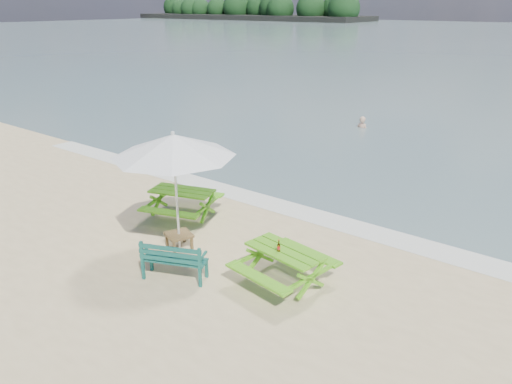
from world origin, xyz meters
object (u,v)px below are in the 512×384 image
Objects in this scene: park_bench at (175,267)px; side_table at (179,240)px; patio_umbrella at (173,146)px; beer_bottle at (279,248)px; swimmer at (362,134)px; picnic_table_left at (183,204)px; picnic_table_right at (284,267)px.

side_table is (-0.95, 1.03, -0.07)m from park_bench.
park_bench is at bearing -47.31° from patio_umbrella.
patio_umbrella is 3.24m from beer_bottle.
park_bench is 15.09m from swimmer.
patio_umbrella is 14.43× the size of beer_bottle.
patio_umbrella is 14.17m from swimmer.
picnic_table_left is 0.64× the size of patio_umbrella.
side_table is 0.43× the size of swimmer.
picnic_table_right is at bearing 32.51° from park_bench.
picnic_table_right is 2.87m from side_table.
beer_bottle reaches higher than swimmer.
beer_bottle is at bearing 1.44° from side_table.
picnic_table_right is 14.45m from swimmer.
side_table is at bearing -178.56° from beer_bottle.
picnic_table_right is 1.22× the size of swimmer.
side_table is at bearing -81.11° from swimmer.
park_bench is 5.72× the size of beer_bottle.
beer_bottle reaches higher than picnic_table_left.
swimmer is at bearing 98.89° from side_table.
side_table is (1.20, -1.29, -0.19)m from picnic_table_left.
picnic_table_left is at bearing 164.84° from picnic_table_right.
picnic_table_right is at bearing -69.69° from swimmer.
side_table is 2.88m from beer_bottle.
picnic_table_left is 2.75m from patio_umbrella.
beer_bottle reaches higher than side_table.
swimmer is at bearing 110.31° from picnic_table_right.
swimmer reaches higher than side_table.
beer_bottle is 14.57m from swimmer.
side_table is (-2.86, -0.19, -0.18)m from picnic_table_right.
picnic_table_right is 1.42× the size of park_bench.
picnic_table_right reaches higher than swimmer.
swimmer is (-4.95, 13.66, -1.15)m from beer_bottle.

